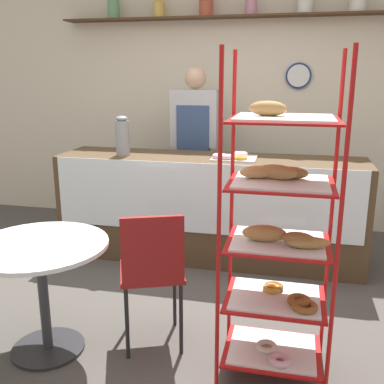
% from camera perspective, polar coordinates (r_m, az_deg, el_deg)
% --- Properties ---
extents(ground_plane, '(14.00, 14.00, 0.00)m').
position_cam_1_polar(ground_plane, '(3.33, -1.50, -15.20)').
color(ground_plane, '#4C4742').
extents(back_wall, '(10.00, 0.30, 2.70)m').
position_cam_1_polar(back_wall, '(5.02, 4.71, 11.45)').
color(back_wall, beige).
rests_on(back_wall, ground_plane).
extents(display_counter, '(2.74, 0.62, 0.95)m').
position_cam_1_polar(display_counter, '(4.11, 2.17, -2.01)').
color(display_counter, '#4C3823').
rests_on(display_counter, ground_plane).
extents(pastry_rack, '(0.59, 0.48, 1.79)m').
position_cam_1_polar(pastry_rack, '(2.45, 10.90, -5.32)').
color(pastry_rack, '#B71414').
rests_on(pastry_rack, ground_plane).
extents(person_worker, '(0.47, 0.23, 1.73)m').
position_cam_1_polar(person_worker, '(4.60, 0.40, 5.81)').
color(person_worker, '#282833').
rests_on(person_worker, ground_plane).
extents(cafe_table, '(0.81, 0.81, 0.70)m').
position_cam_1_polar(cafe_table, '(2.84, -18.61, -9.37)').
color(cafe_table, '#262628').
rests_on(cafe_table, ground_plane).
extents(cafe_chair, '(0.49, 0.49, 0.89)m').
position_cam_1_polar(cafe_chair, '(2.72, -5.08, -9.37)').
color(cafe_chair, black).
rests_on(cafe_chair, ground_plane).
extents(coffee_carafe, '(0.12, 0.12, 0.35)m').
position_cam_1_polar(coffee_carafe, '(4.10, -8.82, 7.03)').
color(coffee_carafe, gray).
rests_on(coffee_carafe, display_counter).
extents(donut_tray_counter, '(0.38, 0.32, 0.05)m').
position_cam_1_polar(donut_tray_counter, '(3.90, 5.20, 4.48)').
color(donut_tray_counter, silver).
rests_on(donut_tray_counter, display_counter).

